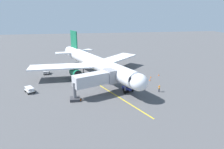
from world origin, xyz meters
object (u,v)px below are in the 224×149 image
at_px(jet_bridge, 98,79).
at_px(ground_crew_marshaller, 159,88).
at_px(belt_loader_portside, 128,88).
at_px(tug_near_nose, 46,72).
at_px(safety_cone_wing_starboard, 159,75).
at_px(safety_cone_nose_right, 151,77).
at_px(safety_cone_nose_left, 150,80).
at_px(safety_cone_wing_port, 81,99).
at_px(baggage_cart_starboard_side, 29,90).
at_px(airplane, 96,63).

bearing_deg(jet_bridge, ground_crew_marshaller, 177.83).
height_order(jet_bridge, belt_loader_portside, jet_bridge).
distance_m(tug_near_nose, safety_cone_wing_starboard, 32.68).
relative_size(tug_near_nose, safety_cone_nose_right, 4.35).
xyz_separation_m(safety_cone_nose_left, safety_cone_wing_starboard, (-3.93, -3.75, 0.00)).
xyz_separation_m(jet_bridge, ground_crew_marshaller, (-13.85, 0.52, -2.88)).
distance_m(jet_bridge, safety_cone_wing_port, 5.84).
height_order(tug_near_nose, safety_cone_wing_starboard, tug_near_nose).
xyz_separation_m(belt_loader_portside, safety_cone_wing_starboard, (-11.38, -9.91, -0.44)).
relative_size(tug_near_nose, safety_cone_wing_port, 4.35).
distance_m(ground_crew_marshaller, safety_cone_wing_starboard, 12.35).
bearing_deg(belt_loader_portside, safety_cone_wing_starboard, -138.95).
height_order(tug_near_nose, belt_loader_portside, belt_loader_portside).
bearing_deg(ground_crew_marshaller, belt_loader_portside, -13.04).
distance_m(safety_cone_nose_left, safety_cone_nose_right, 2.47).
xyz_separation_m(baggage_cart_starboard_side, safety_cone_nose_left, (-29.80, -3.56, -0.38)).
xyz_separation_m(baggage_cart_starboard_side, safety_cone_wing_port, (-11.44, 6.10, -0.38)).
xyz_separation_m(baggage_cart_starboard_side, safety_cone_nose_right, (-30.83, -5.81, -0.38)).
bearing_deg(tug_near_nose, baggage_cart_starboard_side, 82.85).
bearing_deg(safety_cone_wing_port, safety_cone_wing_starboard, -148.98).
bearing_deg(baggage_cart_starboard_side, airplane, -151.10).
distance_m(airplane, safety_cone_nose_left, 15.27).
height_order(jet_bridge, safety_cone_nose_right, jet_bridge).
bearing_deg(tug_near_nose, belt_loader_portside, 141.02).
bearing_deg(baggage_cart_starboard_side, safety_cone_wing_starboard, -167.77).
bearing_deg(ground_crew_marshaller, safety_cone_nose_right, -98.69).
relative_size(ground_crew_marshaller, safety_cone_wing_starboard, 3.11).
height_order(safety_cone_nose_left, safety_cone_nose_right, same).
relative_size(airplane, ground_crew_marshaller, 22.42).
height_order(ground_crew_marshaller, tug_near_nose, ground_crew_marshaller).
distance_m(safety_cone_nose_left, safety_cone_wing_starboard, 5.43).
bearing_deg(tug_near_nose, safety_cone_nose_left, 159.46).
bearing_deg(safety_cone_wing_port, safety_cone_nose_right, -148.45).
bearing_deg(airplane, tug_near_nose, -20.36).
relative_size(airplane, jet_bridge, 3.43).
xyz_separation_m(safety_cone_nose_right, safety_cone_wing_port, (19.39, 11.91, 0.00)).
bearing_deg(safety_cone_wing_port, baggage_cart_starboard_side, -28.05).
distance_m(airplane, baggage_cart_starboard_side, 18.52).
distance_m(baggage_cart_starboard_side, safety_cone_wing_port, 12.97).
distance_m(tug_near_nose, baggage_cart_starboard_side, 14.18).
relative_size(tug_near_nose, belt_loader_portside, 0.51).
bearing_deg(safety_cone_wing_starboard, ground_crew_marshaller, 68.95).
height_order(belt_loader_portside, baggage_cart_starboard_side, belt_loader_portside).
xyz_separation_m(jet_bridge, safety_cone_wing_starboard, (-18.28, -10.99, -3.49)).
distance_m(tug_near_nose, safety_cone_wing_port, 22.37).
distance_m(ground_crew_marshaller, safety_cone_nose_left, 7.81).
height_order(belt_loader_portside, safety_cone_nose_left, belt_loader_portside).
xyz_separation_m(tug_near_nose, baggage_cart_starboard_side, (1.76, 14.07, -0.05)).
xyz_separation_m(airplane, belt_loader_portside, (-6.41, 11.40, -3.29)).
height_order(baggage_cart_starboard_side, safety_cone_wing_port, baggage_cart_starboard_side).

